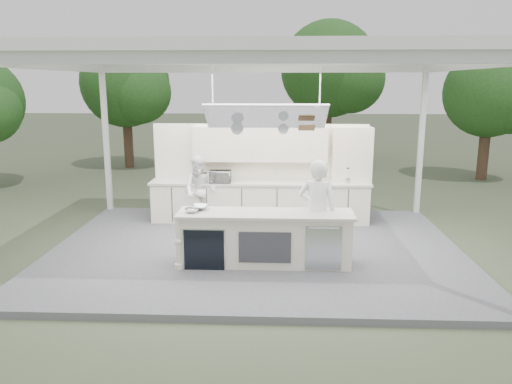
{
  "coord_description": "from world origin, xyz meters",
  "views": [
    {
      "loc": [
        0.41,
        -9.4,
        3.31
      ],
      "look_at": [
        -0.02,
        0.4,
        1.15
      ],
      "focal_mm": 35.0,
      "sensor_mm": 36.0,
      "label": 1
    }
  ],
  "objects_px": {
    "demo_island": "(264,238)",
    "sous_chef": "(200,191)",
    "back_counter": "(260,201)",
    "head_chef": "(317,211)"
  },
  "relations": [
    {
      "from": "demo_island",
      "to": "sous_chef",
      "type": "relative_size",
      "value": 1.97
    },
    {
      "from": "head_chef",
      "to": "back_counter",
      "type": "bearing_deg",
      "value": -59.04
    },
    {
      "from": "demo_island",
      "to": "sous_chef",
      "type": "height_order",
      "value": "sous_chef"
    },
    {
      "from": "demo_island",
      "to": "back_counter",
      "type": "xyz_separation_m",
      "value": [
        -0.18,
        2.81,
        0.0
      ]
    },
    {
      "from": "sous_chef",
      "to": "demo_island",
      "type": "bearing_deg",
      "value": -37.59
    },
    {
      "from": "back_counter",
      "to": "head_chef",
      "type": "bearing_deg",
      "value": -66.71
    },
    {
      "from": "back_counter",
      "to": "head_chef",
      "type": "height_order",
      "value": "head_chef"
    },
    {
      "from": "head_chef",
      "to": "sous_chef",
      "type": "xyz_separation_m",
      "value": [
        -2.47,
        2.25,
        -0.14
      ]
    },
    {
      "from": "head_chef",
      "to": "sous_chef",
      "type": "relative_size",
      "value": 1.18
    },
    {
      "from": "demo_island",
      "to": "back_counter",
      "type": "relative_size",
      "value": 0.61
    }
  ]
}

